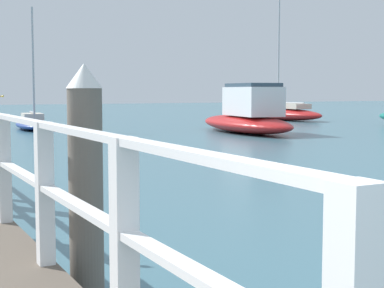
% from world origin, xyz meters
% --- Properties ---
extents(dock_piling_near, '(0.29, 0.29, 2.01)m').
position_xyz_m(dock_piling_near, '(1.45, 4.29, 1.01)').
color(dock_piling_near, '#6B6056').
rests_on(dock_piling_near, ground_plane).
extents(boat_0, '(3.35, 7.57, 2.11)m').
position_xyz_m(boat_0, '(13.92, 21.06, 0.70)').
color(boat_0, red).
rests_on(boat_0, ground_plane).
extents(boat_3, '(2.11, 4.86, 5.61)m').
position_xyz_m(boat_3, '(6.33, 27.64, 0.30)').
color(boat_3, navy).
rests_on(boat_3, ground_plane).
extents(boat_4, '(2.16, 7.27, 9.02)m').
position_xyz_m(boat_4, '(22.03, 29.60, 0.44)').
color(boat_4, red).
rests_on(boat_4, ground_plane).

